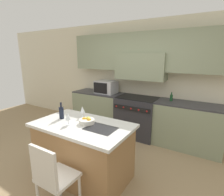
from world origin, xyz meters
TOP-DOWN VIEW (x-y plane):
  - ground_plane at (0.00, 0.00)m, footprint 10.00×10.00m
  - back_cabinetry at (0.00, 2.08)m, footprint 10.00×0.46m
  - back_counter at (-0.00, 1.84)m, footprint 3.59×0.62m
  - range_stove at (0.00, 1.81)m, footprint 0.93×0.70m
  - microwave at (-0.89, 1.83)m, footprint 0.51×0.41m
  - kitchen_island at (-0.13, 0.00)m, footprint 1.50×0.88m
  - island_chair at (0.04, -0.74)m, footprint 0.42×0.40m
  - wine_bottle at (-0.57, 0.01)m, footprint 0.08×0.08m
  - wine_glass_near at (-0.28, -0.14)m, footprint 0.08×0.08m
  - wine_glass_far at (-0.31, 0.22)m, footprint 0.08×0.08m
  - fruit_bowl at (-0.08, 0.05)m, footprint 0.23×0.23m
  - oil_bottle_on_counter at (0.74, 1.89)m, footprint 0.06×0.06m

SIDE VIEW (x-z plane):
  - ground_plane at x=0.00m, z-range 0.00..0.00m
  - kitchen_island at x=-0.13m, z-range 0.00..0.90m
  - back_counter at x=0.00m, z-range 0.00..0.95m
  - range_stove at x=0.00m, z-range 0.00..0.95m
  - island_chair at x=0.04m, z-range 0.07..1.01m
  - fruit_bowl at x=-0.08m, z-range 0.88..0.98m
  - wine_bottle at x=-0.57m, z-range 0.86..1.13m
  - oil_bottle_on_counter at x=0.74m, z-range 0.92..1.11m
  - wine_glass_near at x=-0.28m, z-range 0.93..1.12m
  - wine_glass_far at x=-0.31m, z-range 0.93..1.12m
  - microwave at x=-0.89m, z-range 0.95..1.27m
  - back_cabinetry at x=0.00m, z-range 0.25..2.95m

